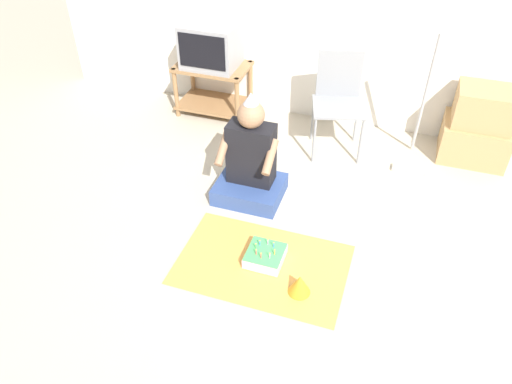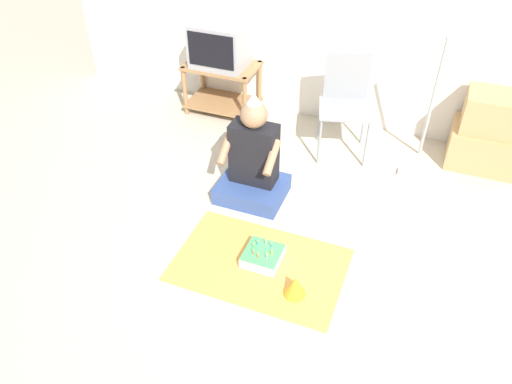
{
  "view_description": "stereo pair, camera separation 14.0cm",
  "coord_description": "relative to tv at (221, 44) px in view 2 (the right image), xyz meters",
  "views": [
    {
      "loc": [
        0.39,
        -2.36,
        2.6
      ],
      "look_at": [
        -0.5,
        0.29,
        0.35
      ],
      "focal_mm": 35.0,
      "sensor_mm": 36.0,
      "label": 1
    },
    {
      "loc": [
        0.52,
        -2.31,
        2.6
      ],
      "look_at": [
        -0.5,
        0.29,
        0.35
      ],
      "focal_mm": 35.0,
      "sensor_mm": 36.0,
      "label": 2
    }
  ],
  "objects": [
    {
      "name": "person_seated",
      "position": [
        0.8,
        -1.18,
        -0.41
      ],
      "size": [
        0.53,
        0.44,
        0.92
      ],
      "color": "#334C8C",
      "rests_on": "ground_plane"
    },
    {
      "name": "party_cloth",
      "position": [
        1.13,
        -1.9,
        -0.72
      ],
      "size": [
        1.18,
        0.77,
        0.01
      ],
      "color": "#EFA84C",
      "rests_on": "ground_plane"
    },
    {
      "name": "party_hat_blue",
      "position": [
        1.44,
        -2.06,
        -0.64
      ],
      "size": [
        0.15,
        0.15,
        0.15
      ],
      "color": "gold",
      "rests_on": "party_cloth"
    },
    {
      "name": "birthday_cake",
      "position": [
        1.14,
        -1.86,
        -0.67
      ],
      "size": [
        0.26,
        0.26,
        0.14
      ],
      "color": "silver",
      "rests_on": "party_cloth"
    },
    {
      "name": "tv",
      "position": [
        0.0,
        0.0,
        0.0
      ],
      "size": [
        0.52,
        0.45,
        0.42
      ],
      "color": "#99999E",
      "rests_on": "tv_stand"
    },
    {
      "name": "folding_chair",
      "position": [
        1.3,
        -0.24,
        -0.2
      ],
      "size": [
        0.54,
        0.52,
        0.89
      ],
      "color": "gray",
      "rests_on": "ground_plane"
    },
    {
      "name": "dust_mop",
      "position": [
        2.01,
        -0.34,
        -0.36
      ],
      "size": [
        0.28,
        0.42,
        1.25
      ],
      "color": "#B2ADA3",
      "rests_on": "ground_plane"
    },
    {
      "name": "cardboard_box_stack",
      "position": [
        2.51,
        -0.03,
        -0.41
      ],
      "size": [
        0.57,
        0.46,
        0.67
      ],
      "color": "tan",
      "rests_on": "ground_plane"
    },
    {
      "name": "ground_plane",
      "position": [
        1.47,
        -1.85,
        -0.72
      ],
      "size": [
        16.0,
        16.0,
        0.0
      ],
      "primitive_type": "plane",
      "color": "#BCB29E"
    },
    {
      "name": "tv_stand",
      "position": [
        0.0,
        -0.0,
        -0.42
      ],
      "size": [
        0.71,
        0.46,
        0.51
      ],
      "color": "#997047",
      "rests_on": "ground_plane"
    }
  ]
}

